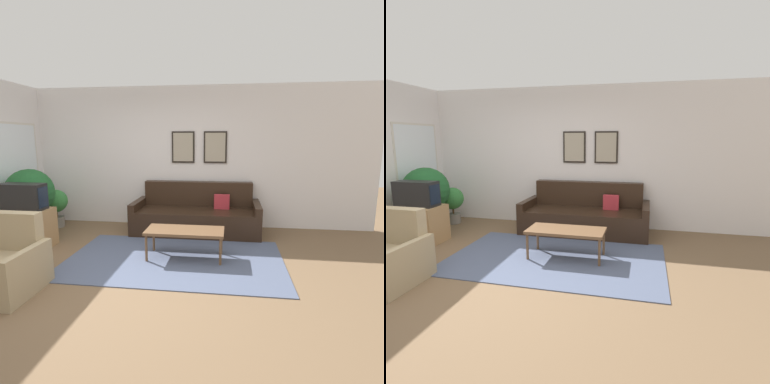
{
  "view_description": "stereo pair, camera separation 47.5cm",
  "coord_description": "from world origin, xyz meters",
  "views": [
    {
      "loc": [
        1.31,
        -3.3,
        1.71
      ],
      "look_at": [
        0.69,
        1.48,
        0.85
      ],
      "focal_mm": 28.0,
      "sensor_mm": 36.0,
      "label": 1
    },
    {
      "loc": [
        1.78,
        -3.22,
        1.71
      ],
      "look_at": [
        0.69,
        1.48,
        0.85
      ],
      "focal_mm": 28.0,
      "sensor_mm": 36.0,
      "label": 2
    }
  ],
  "objects": [
    {
      "name": "tv",
      "position": [
        -1.9,
        0.89,
        0.82
      ],
      "size": [
        0.7,
        0.28,
        0.41
      ],
      "color": "black",
      "rests_on": "tv_stand"
    },
    {
      "name": "wall_back",
      "position": [
        0.01,
        2.51,
        1.35
      ],
      "size": [
        8.0,
        0.09,
        2.7
      ],
      "color": "silver",
      "rests_on": "ground_plane"
    },
    {
      "name": "tv_stand",
      "position": [
        -1.9,
        0.89,
        0.31
      ],
      "size": [
        0.8,
        0.51,
        0.61
      ],
      "color": "#A87F51",
      "rests_on": "ground_plane"
    },
    {
      "name": "potted_plant_tall",
      "position": [
        -2.11,
        1.36,
        0.78
      ],
      "size": [
        0.81,
        0.81,
        1.2
      ],
      "color": "beige",
      "rests_on": "ground_plane"
    },
    {
      "name": "armchair",
      "position": [
        -1.21,
        -0.44,
        0.28
      ],
      "size": [
        0.79,
        0.76,
        0.86
      ],
      "rotation": [
        0.0,
        0.0,
        0.39
      ],
      "color": "tan",
      "rests_on": "ground_plane"
    },
    {
      "name": "coffee_table",
      "position": [
        0.68,
        0.76,
        0.39
      ],
      "size": [
        1.11,
        0.49,
        0.43
      ],
      "color": "brown",
      "rests_on": "ground_plane"
    },
    {
      "name": "area_rug",
      "position": [
        0.54,
        0.69,
        0.01
      ],
      "size": [
        3.07,
        1.81,
        0.01
      ],
      "color": "#4C5670",
      "rests_on": "ground_plane"
    },
    {
      "name": "couch",
      "position": [
        0.7,
        2.05,
        0.3
      ],
      "size": [
        2.29,
        0.9,
        0.9
      ],
      "color": "black",
      "rests_on": "ground_plane"
    },
    {
      "name": "potted_plant_by_window",
      "position": [
        -2.05,
        2.0,
        0.46
      ],
      "size": [
        0.44,
        0.44,
        0.74
      ],
      "color": "slate",
      "rests_on": "ground_plane"
    },
    {
      "name": "ground_plane",
      "position": [
        0.0,
        0.0,
        0.0
      ],
      "size": [
        16.0,
        16.0,
        0.0
      ],
      "primitive_type": "plane",
      "color": "brown"
    }
  ]
}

